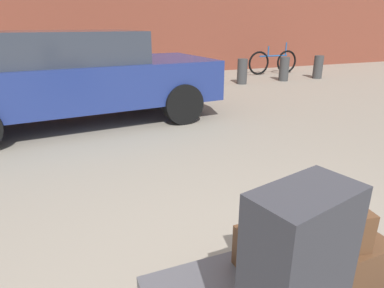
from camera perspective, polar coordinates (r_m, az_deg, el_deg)
suitcase_brown_rear_left at (r=1.81m, az=19.68°, el=-17.56°), size 0.63×0.47×0.23m
suitcase_charcoal_center at (r=1.25m, az=17.35°, el=-22.22°), size 0.40×0.28×0.72m
duffel_bag_brown_topmost_pile at (r=1.70m, az=20.50°, el=-11.99°), size 0.41×0.41×0.19m
parked_car at (r=5.62m, az=-19.65°, el=11.09°), size 4.45×2.23×1.42m
bicycle_leaning at (r=11.11m, az=13.76°, el=13.54°), size 1.76×0.08×0.96m
bollard_kerb_near at (r=8.47m, az=0.39°, el=11.90°), size 0.26×0.26×0.65m
bollard_kerb_mid at (r=9.07m, az=8.63°, el=12.23°), size 0.26×0.26×0.65m
bollard_kerb_far at (r=9.81m, az=15.56°, el=12.32°), size 0.26×0.26×0.65m
bollard_corner at (r=10.57m, az=20.87°, el=12.27°), size 0.26×0.26×0.65m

